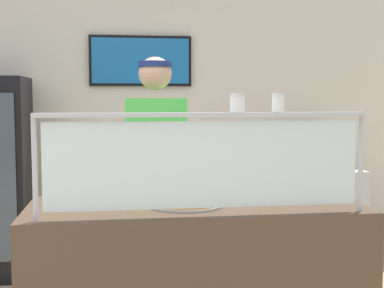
% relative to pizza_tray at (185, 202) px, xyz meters
% --- Properties ---
extents(shop_rear_unit, '(6.13, 0.13, 2.70)m').
position_rel_pizza_tray_xyz_m(shop_rear_unit, '(0.05, 2.37, 0.39)').
color(shop_rear_unit, silver).
rests_on(shop_rear_unit, ground).
extents(sneeze_guard, '(1.55, 0.06, 0.48)m').
position_rel_pizza_tray_xyz_m(sneeze_guard, '(0.06, -0.27, 0.28)').
color(sneeze_guard, '#B2B5BC').
rests_on(sneeze_guard, serving_counter).
extents(pizza_tray, '(0.41, 0.41, 0.04)m').
position_rel_pizza_tray_xyz_m(pizza_tray, '(0.00, 0.00, 0.00)').
color(pizza_tray, '#9EA0A8').
rests_on(pizza_tray, serving_counter).
extents(pizza_server, '(0.12, 0.29, 0.01)m').
position_rel_pizza_tray_xyz_m(pizza_server, '(0.02, -0.02, 0.02)').
color(pizza_server, '#ADAFB7').
rests_on(pizza_server, pizza_tray).
extents(parmesan_shaker, '(0.07, 0.07, 0.09)m').
position_rel_pizza_tray_xyz_m(parmesan_shaker, '(0.21, -0.27, 0.51)').
color(parmesan_shaker, white).
rests_on(parmesan_shaker, sneeze_guard).
extents(pepper_flake_shaker, '(0.06, 0.06, 0.09)m').
position_rel_pizza_tray_xyz_m(pepper_flake_shaker, '(0.40, -0.27, 0.51)').
color(pepper_flake_shaker, white).
rests_on(pepper_flake_shaker, sneeze_guard).
extents(worker_figure, '(0.41, 0.50, 1.76)m').
position_rel_pizza_tray_xyz_m(worker_figure, '(-0.10, 0.69, 0.04)').
color(worker_figure, '#23232D').
rests_on(worker_figure, ground).
extents(prep_shelf, '(0.70, 0.55, 0.86)m').
position_rel_pizza_tray_xyz_m(prep_shelf, '(1.48, 1.88, -0.54)').
color(prep_shelf, '#B7BABF').
rests_on(prep_shelf, ground).
extents(pizza_box_stack, '(0.47, 0.45, 0.27)m').
position_rel_pizza_tray_xyz_m(pizza_box_stack, '(1.48, 1.88, 0.03)').
color(pizza_box_stack, tan).
rests_on(pizza_box_stack, prep_shelf).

